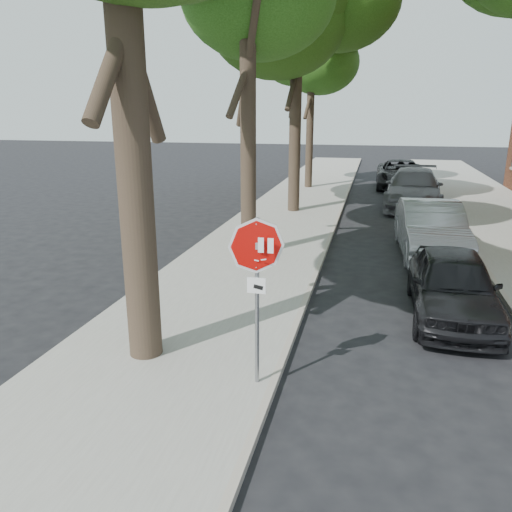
{
  "coord_description": "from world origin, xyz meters",
  "views": [
    {
      "loc": [
        0.88,
        -6.72,
        4.16
      ],
      "look_at": [
        -0.8,
        0.36,
        2.05
      ],
      "focal_mm": 35.0,
      "sensor_mm": 36.0,
      "label": 1
    }
  ],
  "objects_px": {
    "tree_far": "(312,50)",
    "car_b": "(431,229)",
    "car_a": "(453,285)",
    "stop_sign": "(257,270)",
    "car_d": "(401,174)",
    "car_c": "(413,189)",
    "tree_mid_b": "(298,8)"
  },
  "relations": [
    {
      "from": "car_d",
      "to": "tree_mid_b",
      "type": "bearing_deg",
      "value": -119.66
    },
    {
      "from": "car_c",
      "to": "tree_far",
      "type": "bearing_deg",
      "value": 142.68
    },
    {
      "from": "tree_mid_b",
      "to": "stop_sign",
      "type": "bearing_deg",
      "value": -83.05
    },
    {
      "from": "tree_mid_b",
      "to": "car_b",
      "type": "bearing_deg",
      "value": -48.19
    },
    {
      "from": "tree_mid_b",
      "to": "car_b",
      "type": "height_order",
      "value": "tree_mid_b"
    },
    {
      "from": "tree_far",
      "to": "car_b",
      "type": "relative_size",
      "value": 1.93
    },
    {
      "from": "tree_mid_b",
      "to": "car_a",
      "type": "relative_size",
      "value": 2.5
    },
    {
      "from": "car_a",
      "to": "car_c",
      "type": "xyz_separation_m",
      "value": [
        0.0,
        12.76,
        0.15
      ]
    },
    {
      "from": "stop_sign",
      "to": "tree_mid_b",
      "type": "distance_m",
      "value": 15.48
    },
    {
      "from": "tree_mid_b",
      "to": "car_b",
      "type": "xyz_separation_m",
      "value": [
        5.02,
        -5.62,
        -7.2
      ]
    },
    {
      "from": "tree_far",
      "to": "car_b",
      "type": "xyz_separation_m",
      "value": [
        5.32,
        -12.61,
        -6.42
      ]
    },
    {
      "from": "car_a",
      "to": "car_b",
      "type": "relative_size",
      "value": 0.86
    },
    {
      "from": "stop_sign",
      "to": "tree_far",
      "type": "height_order",
      "value": "tree_far"
    },
    {
      "from": "tree_mid_b",
      "to": "car_c",
      "type": "relative_size",
      "value": 1.77
    },
    {
      "from": "tree_far",
      "to": "car_a",
      "type": "relative_size",
      "value": 2.25
    },
    {
      "from": "stop_sign",
      "to": "car_d",
      "type": "xyz_separation_m",
      "value": [
        2.99,
        22.52,
        -1.17
      ]
    },
    {
      "from": "car_d",
      "to": "tree_far",
      "type": "bearing_deg",
      "value": -164.81
    },
    {
      "from": "tree_mid_b",
      "to": "car_d",
      "type": "distance_m",
      "value": 12.02
    },
    {
      "from": "tree_mid_b",
      "to": "car_d",
      "type": "height_order",
      "value": "tree_mid_b"
    },
    {
      "from": "stop_sign",
      "to": "car_c",
      "type": "distance_m",
      "value": 16.86
    },
    {
      "from": "car_b",
      "to": "tree_mid_b",
      "type": "bearing_deg",
      "value": 128.92
    },
    {
      "from": "tree_mid_b",
      "to": "car_b",
      "type": "relative_size",
      "value": 2.14
    },
    {
      "from": "tree_mid_b",
      "to": "car_d",
      "type": "bearing_deg",
      "value": 60.64
    },
    {
      "from": "tree_mid_b",
      "to": "tree_far",
      "type": "relative_size",
      "value": 1.11
    },
    {
      "from": "car_b",
      "to": "tree_far",
      "type": "bearing_deg",
      "value": 110.0
    },
    {
      "from": "tree_mid_b",
      "to": "car_d",
      "type": "xyz_separation_m",
      "value": [
        4.71,
        8.38,
        -7.22
      ]
    },
    {
      "from": "car_c",
      "to": "car_d",
      "type": "height_order",
      "value": "car_c"
    },
    {
      "from": "stop_sign",
      "to": "car_b",
      "type": "distance_m",
      "value": 9.22
    },
    {
      "from": "car_a",
      "to": "car_d",
      "type": "xyz_separation_m",
      "value": [
        -0.31,
        18.79,
        0.07
      ]
    },
    {
      "from": "tree_far",
      "to": "car_a",
      "type": "xyz_separation_m",
      "value": [
        5.32,
        -17.4,
        -6.51
      ]
    },
    {
      "from": "tree_far",
      "to": "car_b",
      "type": "height_order",
      "value": "tree_far"
    },
    {
      "from": "car_c",
      "to": "car_d",
      "type": "bearing_deg",
      "value": 96.73
    }
  ]
}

